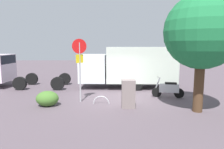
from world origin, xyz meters
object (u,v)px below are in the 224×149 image
at_px(motorcycle, 169,89).
at_px(bike_rack_hoop, 101,104).
at_px(street_tree, 202,32).
at_px(utility_cabinet, 128,94).
at_px(box_truck_near, 127,65).
at_px(stop_sign, 80,60).

distance_m(motorcycle, bike_rack_hoop, 4.05).
bearing_deg(street_tree, utility_cabinet, -11.37).
xyz_separation_m(box_truck_near, bike_rack_hoop, (1.67, 4.11, -1.60)).
height_order(street_tree, utility_cabinet, street_tree).
xyz_separation_m(motorcycle, street_tree, (-0.62, 2.48, 3.04)).
distance_m(box_truck_near, street_tree, 6.33).
bearing_deg(bike_rack_hoop, stop_sign, -19.48).
distance_m(motorcycle, utility_cabinet, 3.10).
xyz_separation_m(motorcycle, bike_rack_hoop, (3.82, 1.25, -0.52)).
height_order(box_truck_near, motorcycle, box_truck_near).
bearing_deg(street_tree, stop_sign, -16.30).
relative_size(street_tree, bike_rack_hoop, 6.16).
xyz_separation_m(street_tree, bike_rack_hoop, (4.45, -1.23, -3.56)).
height_order(motorcycle, stop_sign, stop_sign).
xyz_separation_m(motorcycle, stop_sign, (4.94, 0.85, 1.70)).
distance_m(street_tree, utility_cabinet, 4.28).
distance_m(street_tree, bike_rack_hoop, 5.83).
height_order(box_truck_near, street_tree, street_tree).
bearing_deg(utility_cabinet, bike_rack_hoop, -24.38).
distance_m(motorcycle, street_tree, 3.97).
height_order(motorcycle, street_tree, street_tree).
bearing_deg(box_truck_near, stop_sign, 54.70).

